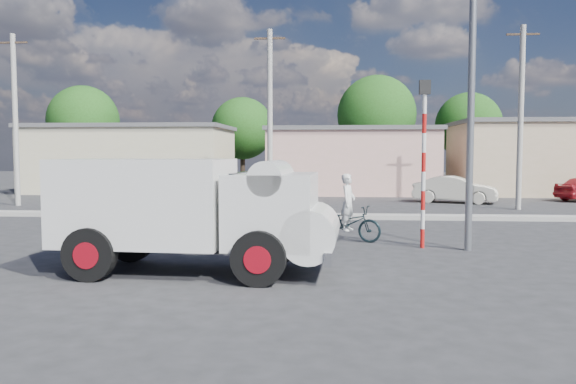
# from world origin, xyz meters

# --- Properties ---
(ground_plane) EXTENTS (120.00, 120.00, 0.00)m
(ground_plane) POSITION_xyz_m (0.00, 0.00, 0.00)
(ground_plane) COLOR #29292C
(ground_plane) RESTS_ON ground
(median) EXTENTS (40.00, 0.80, 0.16)m
(median) POSITION_xyz_m (0.00, 8.00, 0.08)
(median) COLOR #99968E
(median) RESTS_ON ground
(truck) EXTENTS (5.82, 2.54, 2.36)m
(truck) POSITION_xyz_m (-1.95, -1.97, 1.31)
(truck) COLOR black
(truck) RESTS_ON ground
(bicycle) EXTENTS (2.05, 1.33, 1.02)m
(bicycle) POSITION_xyz_m (1.28, 2.49, 0.51)
(bicycle) COLOR black
(bicycle) RESTS_ON ground
(cyclist) EXTENTS (0.57, 0.68, 1.60)m
(cyclist) POSITION_xyz_m (1.28, 2.49, 0.80)
(cyclist) COLOR white
(cyclist) RESTS_ON ground
(car_cream) EXTENTS (4.30, 2.59, 1.34)m
(car_cream) POSITION_xyz_m (6.94, 15.17, 0.67)
(car_cream) COLOR beige
(car_cream) RESTS_ON ground
(traffic_pole) EXTENTS (0.28, 0.18, 4.36)m
(traffic_pole) POSITION_xyz_m (3.20, 1.50, 2.59)
(traffic_pole) COLOR red
(traffic_pole) RESTS_ON ground
(streetlight) EXTENTS (2.34, 0.22, 9.00)m
(streetlight) POSITION_xyz_m (4.14, 1.20, 4.96)
(streetlight) COLOR slate
(streetlight) RESTS_ON ground
(building_row) EXTENTS (37.80, 7.30, 4.44)m
(building_row) POSITION_xyz_m (1.10, 22.00, 2.13)
(building_row) COLOR beige
(building_row) RESTS_ON ground
(tree_row) EXTENTS (34.13, 7.32, 8.10)m
(tree_row) POSITION_xyz_m (-2.27, 28.62, 4.83)
(tree_row) COLOR #38281E
(tree_row) RESTS_ON ground
(utility_poles) EXTENTS (35.40, 0.24, 8.00)m
(utility_poles) POSITION_xyz_m (3.25, 12.00, 4.07)
(utility_poles) COLOR #99968E
(utility_poles) RESTS_ON ground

